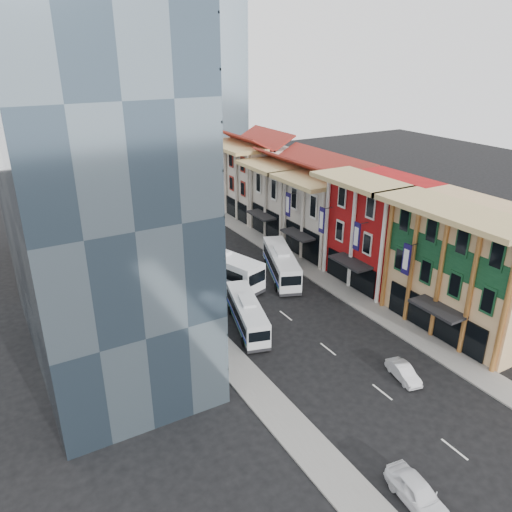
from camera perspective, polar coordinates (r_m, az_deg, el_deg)
ground at (r=41.53m, az=15.20°, el=-15.52°), size 200.00×200.00×0.00m
sidewalk_right at (r=60.50m, az=6.56°, el=-1.88°), size 3.00×90.00×0.15m
sidewalk_left at (r=53.12m, az=-8.52°, el=-5.70°), size 3.00×90.00×0.15m
shophouse_tan at (r=50.88m, az=23.33°, el=-1.34°), size 8.00×14.00×12.00m
shophouse_red at (r=58.12m, az=14.13°, el=2.81°), size 8.00×10.00×12.00m
shophouse_cream_near at (r=65.17m, az=8.36°, el=4.52°), size 8.00×9.00×10.00m
shophouse_cream_mid at (r=72.11m, az=3.97°, el=6.50°), size 8.00×9.00×10.00m
shophouse_cream_far at (r=80.59m, az=-0.19°, el=8.68°), size 8.00×12.00×11.00m
office_tower at (r=42.85m, az=-18.84°, el=7.81°), size 12.00×26.00×30.00m
office_block_far at (r=67.01m, az=-21.36°, el=5.47°), size 10.00×18.00×14.00m
bus_left_near at (r=48.27m, az=-1.03°, el=-6.54°), size 4.78×9.89×3.09m
bus_left_far at (r=57.47m, az=-4.48°, el=-1.06°), size 6.62×12.85×4.02m
bus_right at (r=58.47m, az=2.88°, el=-0.85°), size 6.33×11.15×3.51m
sedan_left at (r=34.11m, az=18.02°, el=-24.37°), size 2.43×4.85×1.58m
sedan_right at (r=43.62m, az=16.50°, el=-12.62°), size 2.00×3.86×1.21m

